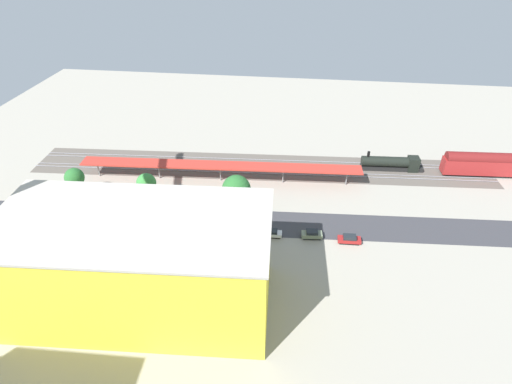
{
  "coord_description": "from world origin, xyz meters",
  "views": [
    {
      "loc": [
        -10.4,
        72.17,
        54.81
      ],
      "look_at": [
        -1.48,
        1.07,
        7.07
      ],
      "focal_mm": 28.84,
      "sensor_mm": 36.0,
      "label": 1
    }
  ],
  "objects_px": {
    "parked_car_1": "(312,234)",
    "traffic_light": "(178,216)",
    "parked_car_3": "(232,228)",
    "street_tree_0": "(74,178)",
    "parked_car_2": "(271,233)",
    "parked_car_0": "(349,239)",
    "platform_canopy_near": "(220,166)",
    "locomotive": "(393,163)",
    "passenger_coach": "(484,164)",
    "street_tree_1": "(146,183)",
    "street_tree_2": "(236,189)",
    "parked_car_5": "(151,223)",
    "box_truck_0": "(136,236)",
    "parked_car_4": "(189,226)",
    "construction_building": "(138,265)"
  },
  "relations": [
    {
      "from": "platform_canopy_near",
      "to": "street_tree_2",
      "type": "height_order",
      "value": "street_tree_2"
    },
    {
      "from": "parked_car_4",
      "to": "passenger_coach",
      "type": "bearing_deg",
      "value": -155.87
    },
    {
      "from": "traffic_light",
      "to": "locomotive",
      "type": "bearing_deg",
      "value": -146.27
    },
    {
      "from": "parked_car_1",
      "to": "traffic_light",
      "type": "xyz_separation_m",
      "value": [
        27.51,
        1.66,
        3.41
      ]
    },
    {
      "from": "parked_car_0",
      "to": "parked_car_2",
      "type": "relative_size",
      "value": 1.07
    },
    {
      "from": "passenger_coach",
      "to": "parked_car_2",
      "type": "xyz_separation_m",
      "value": [
        50.87,
        30.96,
        -2.65
      ]
    },
    {
      "from": "parked_car_1",
      "to": "street_tree_0",
      "type": "relative_size",
      "value": 0.57
    },
    {
      "from": "street_tree_2",
      "to": "parked_car_4",
      "type": "bearing_deg",
      "value": 42.3
    },
    {
      "from": "parked_car_1",
      "to": "parked_car_4",
      "type": "bearing_deg",
      "value": 0.53
    },
    {
      "from": "box_truck_0",
      "to": "street_tree_2",
      "type": "bearing_deg",
      "value": -142.73
    },
    {
      "from": "parked_car_0",
      "to": "street_tree_1",
      "type": "distance_m",
      "value": 46.06
    },
    {
      "from": "street_tree_0",
      "to": "passenger_coach",
      "type": "bearing_deg",
      "value": -167.06
    },
    {
      "from": "locomotive",
      "to": "parked_car_5",
      "type": "bearing_deg",
      "value": 29.31
    },
    {
      "from": "locomotive",
      "to": "parked_car_0",
      "type": "distance_m",
      "value": 33.57
    },
    {
      "from": "platform_canopy_near",
      "to": "parked_car_0",
      "type": "xyz_separation_m",
      "value": [
        -30.49,
        20.15,
        -3.52
      ]
    },
    {
      "from": "construction_building",
      "to": "street_tree_0",
      "type": "distance_m",
      "value": 39.2
    },
    {
      "from": "passenger_coach",
      "to": "traffic_light",
      "type": "distance_m",
      "value": 77.07
    },
    {
      "from": "parked_car_0",
      "to": "parked_car_4",
      "type": "xyz_separation_m",
      "value": [
        33.33,
        -0.32,
        -0.02
      ]
    },
    {
      "from": "locomotive",
      "to": "parked_car_2",
      "type": "bearing_deg",
      "value": 47.09
    },
    {
      "from": "parked_car_2",
      "to": "parked_car_5",
      "type": "xyz_separation_m",
      "value": [
        25.8,
        -0.32,
        0.07
      ]
    },
    {
      "from": "parked_car_4",
      "to": "street_tree_2",
      "type": "distance_m",
      "value": 12.89
    },
    {
      "from": "parked_car_1",
      "to": "parked_car_3",
      "type": "bearing_deg",
      "value": -0.19
    },
    {
      "from": "passenger_coach",
      "to": "street_tree_0",
      "type": "height_order",
      "value": "street_tree_0"
    },
    {
      "from": "parked_car_3",
      "to": "street_tree_0",
      "type": "height_order",
      "value": "street_tree_0"
    },
    {
      "from": "box_truck_0",
      "to": "street_tree_0",
      "type": "xyz_separation_m",
      "value": [
        19.47,
        -14.06,
        3.75
      ]
    },
    {
      "from": "construction_building",
      "to": "parked_car_4",
      "type": "bearing_deg",
      "value": -99.72
    },
    {
      "from": "parked_car_1",
      "to": "parked_car_4",
      "type": "distance_m",
      "value": 25.78
    },
    {
      "from": "passenger_coach",
      "to": "traffic_light",
      "type": "height_order",
      "value": "passenger_coach"
    },
    {
      "from": "parked_car_4",
      "to": "street_tree_1",
      "type": "height_order",
      "value": "street_tree_1"
    },
    {
      "from": "box_truck_0",
      "to": "parked_car_4",
      "type": "bearing_deg",
      "value": -148.25
    },
    {
      "from": "platform_canopy_near",
      "to": "box_truck_0",
      "type": "bearing_deg",
      "value": 64.65
    },
    {
      "from": "parked_car_5",
      "to": "street_tree_1",
      "type": "relative_size",
      "value": 0.64
    },
    {
      "from": "locomotive",
      "to": "parked_car_5",
      "type": "distance_m",
      "value": 62.62
    },
    {
      "from": "locomotive",
      "to": "parked_car_5",
      "type": "relative_size",
      "value": 3.36
    },
    {
      "from": "platform_canopy_near",
      "to": "parked_car_0",
      "type": "height_order",
      "value": "platform_canopy_near"
    },
    {
      "from": "parked_car_0",
      "to": "street_tree_1",
      "type": "relative_size",
      "value": 0.62
    },
    {
      "from": "locomotive",
      "to": "passenger_coach",
      "type": "bearing_deg",
      "value": 179.98
    },
    {
      "from": "construction_building",
      "to": "traffic_light",
      "type": "xyz_separation_m",
      "value": [
        -0.56,
        -19.02,
        -4.34
      ]
    },
    {
      "from": "passenger_coach",
      "to": "street_tree_2",
      "type": "distance_m",
      "value": 63.64
    },
    {
      "from": "parked_car_3",
      "to": "parked_car_5",
      "type": "bearing_deg",
      "value": 1.02
    },
    {
      "from": "parked_car_2",
      "to": "street_tree_2",
      "type": "bearing_deg",
      "value": -44.4
    },
    {
      "from": "parked_car_4",
      "to": "box_truck_0",
      "type": "height_order",
      "value": "box_truck_0"
    },
    {
      "from": "locomotive",
      "to": "parked_car_3",
      "type": "bearing_deg",
      "value": 39.29
    },
    {
      "from": "parked_car_2",
      "to": "parked_car_0",
      "type": "bearing_deg",
      "value": -179.93
    },
    {
      "from": "parked_car_3",
      "to": "street_tree_2",
      "type": "height_order",
      "value": "street_tree_2"
    },
    {
      "from": "box_truck_0",
      "to": "platform_canopy_near",
      "type": "bearing_deg",
      "value": -115.35
    },
    {
      "from": "parked_car_0",
      "to": "parked_car_1",
      "type": "distance_m",
      "value": 7.57
    },
    {
      "from": "platform_canopy_near",
      "to": "parked_car_0",
      "type": "distance_m",
      "value": 36.72
    },
    {
      "from": "platform_canopy_near",
      "to": "passenger_coach",
      "type": "height_order",
      "value": "passenger_coach"
    },
    {
      "from": "traffic_light",
      "to": "parked_car_2",
      "type": "bearing_deg",
      "value": -176.78
    }
  ]
}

